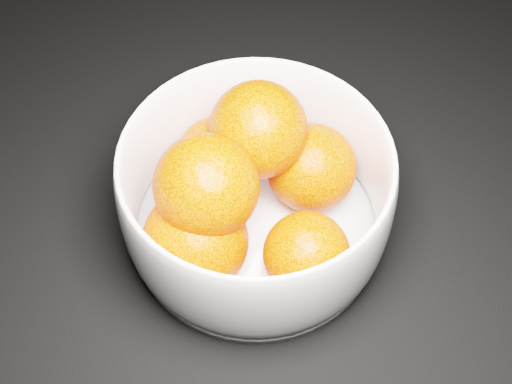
{
  "coord_description": "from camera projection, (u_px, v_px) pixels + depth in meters",
  "views": [
    {
      "loc": [
        0.28,
        -0.08,
        0.52
      ],
      "look_at": [
        0.25,
        0.25,
        0.06
      ],
      "focal_mm": 50.0,
      "sensor_mm": 36.0,
      "label": 1
    }
  ],
  "objects": [
    {
      "name": "bowl",
      "position": [
        256.0,
        196.0,
        0.57
      ],
      "size": [
        0.22,
        0.22,
        0.11
      ],
      "rotation": [
        0.0,
        0.0,
        -0.01
      ],
      "color": "silver",
      "rests_on": "ground"
    },
    {
      "name": "orange_pile",
      "position": [
        244.0,
        188.0,
        0.57
      ],
      "size": [
        0.17,
        0.16,
        0.13
      ],
      "color": "#FF4209",
      "rests_on": "bowl"
    }
  ]
}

